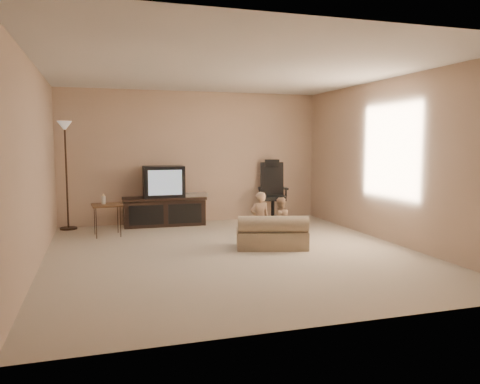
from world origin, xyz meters
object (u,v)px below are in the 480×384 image
at_px(child_sofa, 272,235).
at_px(toddler_left, 260,219).
at_px(tv_stand, 164,201).
at_px(toddler_right, 280,222).
at_px(side_table, 107,205).
at_px(floor_lamp, 66,151).
at_px(office_chair, 273,199).

relative_size(child_sofa, toddler_left, 1.39).
distance_m(tv_stand, toddler_left, 2.45).
distance_m(tv_stand, toddler_right, 2.66).
height_order(side_table, floor_lamp, floor_lamp).
height_order(toddler_left, toddler_right, toddler_left).
height_order(side_table, child_sofa, side_table).
distance_m(office_chair, toddler_right, 2.32).
bearing_deg(tv_stand, floor_lamp, 179.56).
relative_size(office_chair, toddler_left, 1.48).
bearing_deg(child_sofa, floor_lamp, 154.86).
height_order(office_chair, toddler_left, office_chair).
bearing_deg(floor_lamp, toddler_left, -38.65).
bearing_deg(office_chair, tv_stand, -166.72).
bearing_deg(toddler_left, toddler_right, 162.00).
xyz_separation_m(tv_stand, office_chair, (2.12, -0.07, -0.03)).
xyz_separation_m(toddler_left, toddler_right, (0.28, -0.08, -0.04)).
height_order(child_sofa, toddler_right, toddler_right).
bearing_deg(toddler_right, side_table, -38.65).
distance_m(floor_lamp, toddler_left, 3.72).
relative_size(child_sofa, toddler_right, 1.55).
xyz_separation_m(side_table, toddler_left, (2.15, -1.44, -0.10)).
height_order(office_chair, child_sofa, office_chair).
xyz_separation_m(office_chair, child_sofa, (-0.90, -2.34, -0.23)).
xyz_separation_m(tv_stand, floor_lamp, (-1.69, 0.06, 0.93)).
relative_size(side_table, child_sofa, 0.63).
bearing_deg(child_sofa, toddler_right, 54.17).
xyz_separation_m(side_table, floor_lamp, (-0.65, 0.80, 0.88)).
bearing_deg(floor_lamp, child_sofa, -40.28).
distance_m(office_chair, toddler_left, 2.34).
height_order(side_table, toddler_left, toddler_left).
bearing_deg(office_chair, side_table, -152.88).
distance_m(floor_lamp, toddler_right, 3.99).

